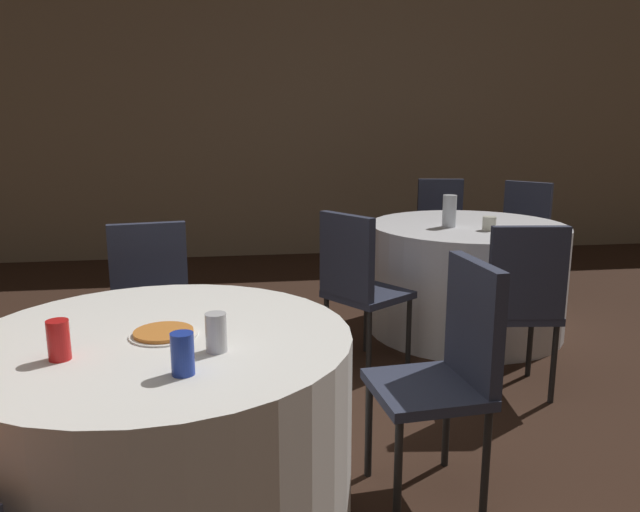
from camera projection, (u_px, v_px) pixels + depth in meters
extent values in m
cube|color=gray|center=(227.00, 121.00, 6.31)|extent=(16.00, 0.06, 2.80)
cylinder|color=white|center=(164.00, 436.00, 2.15)|extent=(1.29, 1.29, 0.73)
cylinder|color=silver|center=(466.00, 277.00, 4.26)|extent=(1.32, 1.32, 0.73)
cube|color=#2D3347|center=(153.00, 327.00, 3.03)|extent=(0.46, 0.46, 0.04)
cube|color=#2D3347|center=(149.00, 269.00, 3.14)|extent=(0.38, 0.11, 0.46)
cylinder|color=black|center=(194.00, 381.00, 2.97)|extent=(0.03, 0.03, 0.42)
cylinder|color=black|center=(119.00, 390.00, 2.88)|extent=(0.03, 0.03, 0.42)
cylinder|color=black|center=(188.00, 355.00, 3.29)|extent=(0.03, 0.03, 0.42)
cylinder|color=black|center=(120.00, 363.00, 3.19)|extent=(0.03, 0.03, 0.42)
cube|color=#2D3347|center=(427.00, 389.00, 2.35)|extent=(0.43, 0.43, 0.04)
cube|color=#2D3347|center=(474.00, 322.00, 2.33)|extent=(0.08, 0.38, 0.46)
cylinder|color=black|center=(398.00, 474.00, 2.20)|extent=(0.03, 0.03, 0.42)
cylinder|color=black|center=(369.00, 428.00, 2.52)|extent=(0.03, 0.03, 0.42)
cylinder|color=black|center=(486.00, 462.00, 2.27)|extent=(0.03, 0.03, 0.42)
cylinder|color=black|center=(447.00, 419.00, 2.60)|extent=(0.03, 0.03, 0.42)
cube|color=#2D3347|center=(368.00, 294.00, 3.59)|extent=(0.56, 0.56, 0.04)
cube|color=#2D3347|center=(346.00, 256.00, 3.42)|extent=(0.26, 0.34, 0.46)
cylinder|color=black|center=(366.00, 319.00, 3.88)|extent=(0.03, 0.03, 0.42)
cylinder|color=black|center=(409.00, 333.00, 3.63)|extent=(0.03, 0.03, 0.42)
cylinder|color=black|center=(326.00, 331.00, 3.65)|extent=(0.03, 0.03, 0.42)
cylinder|color=black|center=(369.00, 347.00, 3.41)|extent=(0.03, 0.03, 0.42)
cube|color=#2D3347|center=(517.00, 244.00, 5.00)|extent=(0.57, 0.57, 0.04)
cube|color=#2D3347|center=(527.00, 210.00, 5.09)|extent=(0.30, 0.30, 0.46)
cylinder|color=black|center=(529.00, 279.00, 4.82)|extent=(0.03, 0.03, 0.42)
cylinder|color=black|center=(487.00, 273.00, 5.02)|extent=(0.03, 0.03, 0.42)
cylinder|color=black|center=(543.00, 271.00, 5.09)|extent=(0.03, 0.03, 0.42)
cylinder|color=black|center=(503.00, 265.00, 5.29)|extent=(0.03, 0.03, 0.42)
cube|color=#2D3347|center=(442.00, 239.00, 5.19)|extent=(0.46, 0.46, 0.04)
cube|color=#2D3347|center=(440.00, 206.00, 5.31)|extent=(0.38, 0.11, 0.46)
cylinder|color=black|center=(465.00, 271.00, 5.07)|extent=(0.03, 0.03, 0.42)
cylinder|color=black|center=(424.00, 271.00, 5.08)|extent=(0.03, 0.03, 0.42)
cylinder|color=black|center=(457.00, 262.00, 5.41)|extent=(0.03, 0.03, 0.42)
cylinder|color=black|center=(418.00, 261.00, 5.41)|extent=(0.03, 0.03, 0.42)
cube|color=#2D3347|center=(513.00, 311.00, 3.29)|extent=(0.44, 0.44, 0.04)
cube|color=#2D3347|center=(528.00, 273.00, 3.06)|extent=(0.38, 0.09, 0.46)
cylinder|color=black|center=(470.00, 341.00, 3.50)|extent=(0.03, 0.03, 0.42)
cylinder|color=black|center=(530.00, 341.00, 3.51)|extent=(0.03, 0.03, 0.42)
cylinder|color=black|center=(487.00, 365.00, 3.17)|extent=(0.03, 0.03, 0.42)
cylinder|color=black|center=(554.00, 364.00, 3.17)|extent=(0.03, 0.03, 0.42)
cylinder|color=white|center=(164.00, 335.00, 2.06)|extent=(0.22, 0.22, 0.01)
cylinder|color=orange|center=(163.00, 332.00, 2.06)|extent=(0.20, 0.20, 0.01)
cylinder|color=silver|center=(216.00, 332.00, 1.91)|extent=(0.07, 0.07, 0.12)
cylinder|color=red|center=(59.00, 340.00, 1.85)|extent=(0.07, 0.07, 0.12)
cylinder|color=#1E38A5|center=(183.00, 354.00, 1.74)|extent=(0.07, 0.07, 0.12)
cylinder|color=silver|center=(449.00, 211.00, 4.07)|extent=(0.09, 0.09, 0.21)
cylinder|color=silver|center=(489.00, 223.00, 3.96)|extent=(0.09, 0.09, 0.09)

